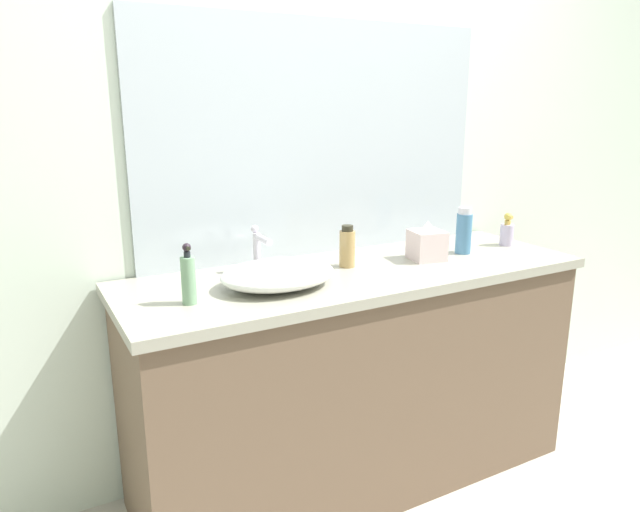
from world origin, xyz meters
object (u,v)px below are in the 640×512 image
at_px(soap_dispenser, 188,278).
at_px(tissue_box, 427,243).
at_px(lotion_bottle, 507,232).
at_px(spray_can, 347,247).
at_px(sink_basin, 278,274).
at_px(perfume_bottle, 464,231).

height_order(soap_dispenser, tissue_box, soap_dispenser).
bearing_deg(lotion_bottle, tissue_box, -177.19).
bearing_deg(spray_can, sink_basin, -162.97).
bearing_deg(sink_basin, lotion_bottle, 3.22).
xyz_separation_m(lotion_bottle, perfume_bottle, (-0.26, -0.01, 0.03)).
bearing_deg(sink_basin, spray_can, 17.03).
xyz_separation_m(soap_dispenser, lotion_bottle, (1.45, 0.09, -0.03)).
bearing_deg(spray_can, soap_dispenser, -168.84).
distance_m(soap_dispenser, spray_can, 0.66).
xyz_separation_m(lotion_bottle, tissue_box, (-0.46, -0.02, 0.01)).
relative_size(lotion_bottle, spray_can, 0.90).
distance_m(soap_dispenser, lotion_bottle, 1.45).
height_order(soap_dispenser, perfume_bottle, soap_dispenser).
bearing_deg(perfume_bottle, spray_can, 174.20).
distance_m(soap_dispenser, tissue_box, 0.99).
distance_m(lotion_bottle, spray_can, 0.80).
height_order(soap_dispenser, spray_can, soap_dispenser).
height_order(lotion_bottle, spray_can, spray_can).
bearing_deg(tissue_box, perfume_bottle, 2.35).
xyz_separation_m(sink_basin, perfume_bottle, (0.87, 0.05, 0.05)).
relative_size(sink_basin, perfume_bottle, 2.09).
bearing_deg(tissue_box, soap_dispenser, -176.14).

